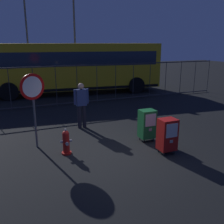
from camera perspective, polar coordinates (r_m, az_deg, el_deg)
ground_plane at (r=7.31m, az=1.48°, el=-9.39°), size 60.00×60.00×0.00m
fire_hydrant at (r=7.30m, az=-10.30°, el=-6.72°), size 0.33×0.31×0.75m
newspaper_box_primary at (r=8.12m, az=7.92°, el=-2.65°), size 0.48×0.42×1.02m
newspaper_box_secondary at (r=7.31m, az=12.35°, el=-4.95°), size 0.48×0.42×1.02m
stop_sign at (r=7.62m, az=-17.36°, el=3.61°), size 0.71×0.31×2.23m
pedestrian at (r=9.24m, az=-6.90°, el=2.04°), size 0.55×0.22×1.67m
fence_barrier at (r=12.82m, az=-10.15°, el=6.00°), size 18.03×0.04×2.00m
bus_near at (r=15.88m, az=-8.76°, el=10.36°), size 10.72×3.71×3.00m
street_light_near_left at (r=21.93m, az=-18.78°, el=18.24°), size 0.32×0.32×7.71m
street_light_near_right at (r=20.31m, az=-8.43°, el=17.54°), size 0.32×0.32×6.61m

